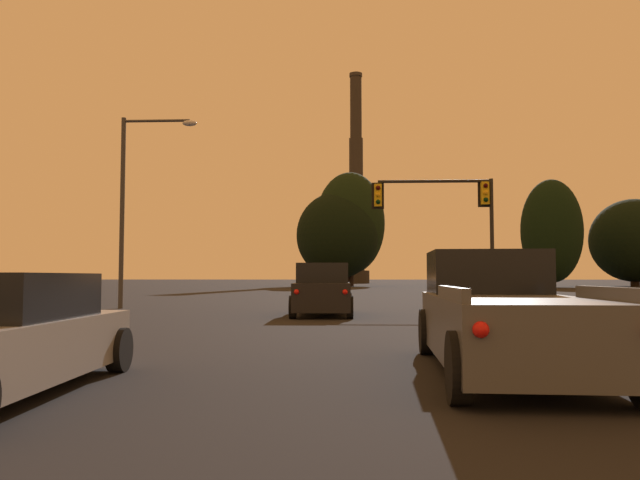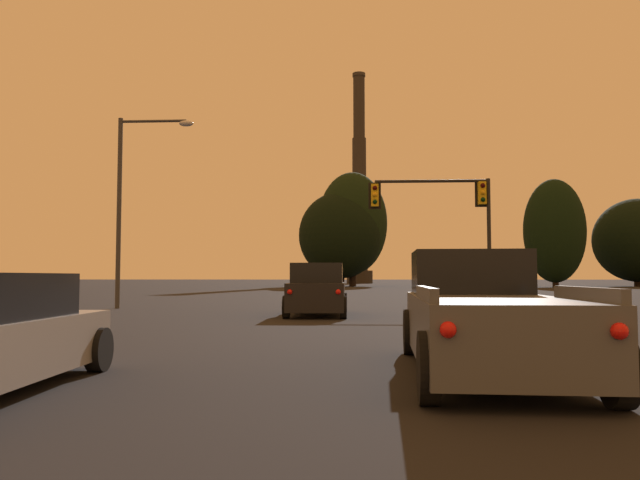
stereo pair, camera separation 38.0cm
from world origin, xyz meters
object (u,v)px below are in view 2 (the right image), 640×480
traffic_light_overhead_right (448,208)px  smokestack (359,200)px  pickup_truck_right_lane_third (483,316)px  suv_center_lane_front (318,290)px  street_lamp (131,190)px

traffic_light_overhead_right → smokestack: 99.73m
pickup_truck_right_lane_third → smokestack: smokestack is taller
suv_center_lane_front → smokestack: bearing=88.1°
street_lamp → smokestack: smokestack is taller
traffic_light_overhead_right → smokestack: bearing=91.8°
pickup_truck_right_lane_third → street_lamp: bearing=126.4°
pickup_truck_right_lane_third → traffic_light_overhead_right: bearing=85.3°
smokestack → suv_center_lane_front: bearing=-91.4°
suv_center_lane_front → street_lamp: (-8.45, 4.22, 4.28)m
traffic_light_overhead_right → smokestack: size_ratio=0.14×
smokestack → pickup_truck_right_lane_third: bearing=-89.7°
suv_center_lane_front → smokestack: smokestack is taller
street_lamp → smokestack: bearing=83.8°
suv_center_lane_front → street_lamp: bearing=152.9°
street_lamp → smokestack: size_ratio=0.19×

